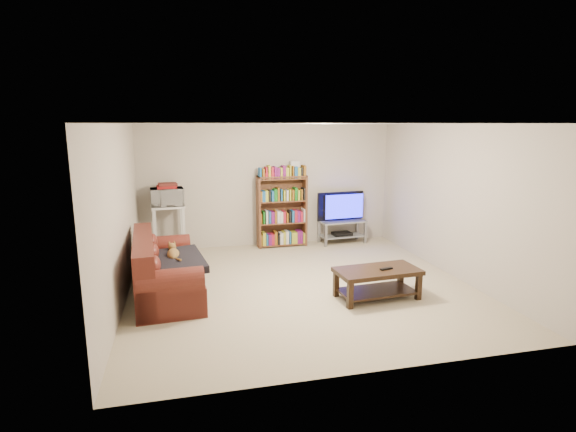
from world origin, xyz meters
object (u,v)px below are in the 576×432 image
object	(u,v)px
coffee_table	(377,278)
bookshelf	(282,210)
sofa	(162,274)
tv_stand	(342,228)

from	to	relation	value
coffee_table	bookshelf	distance (m)	3.11
sofa	bookshelf	bearing A→B (deg)	39.80
coffee_table	sofa	bearing A→B (deg)	159.92
coffee_table	bookshelf	world-z (taller)	bookshelf
coffee_table	bookshelf	bearing A→B (deg)	98.62
coffee_table	bookshelf	size ratio (longest dim) A/B	0.85
sofa	coffee_table	size ratio (longest dim) A/B	1.71
bookshelf	sofa	bearing A→B (deg)	-136.91
sofa	bookshelf	xyz separation A→B (m)	(2.24, 2.18, 0.42)
tv_stand	bookshelf	world-z (taller)	bookshelf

